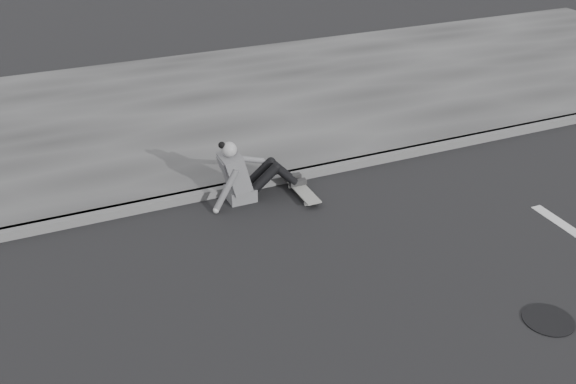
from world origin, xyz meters
The scene contains 6 objects.
ground centered at (0.00, 0.00, 0.00)m, with size 80.00×80.00×0.00m, color black.
curb centered at (0.00, 2.58, 0.06)m, with size 24.00×0.16×0.12m, color #525252.
sidewalk centered at (0.00, 5.60, 0.06)m, with size 24.00×6.00×0.12m, color #393939.
manhole centered at (2.20, -1.22, 0.01)m, with size 0.51×0.51×0.01m, color black.
skateboard centered at (1.00, 2.10, 0.07)m, with size 0.20×0.78×0.09m.
seated_woman centered at (0.26, 2.34, 0.36)m, with size 1.38×0.46×0.88m.
Camera 1 is at (-2.21, -4.77, 4.27)m, focal length 40.00 mm.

